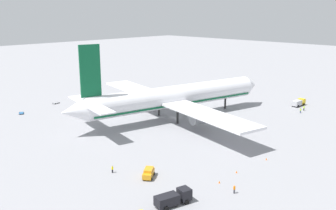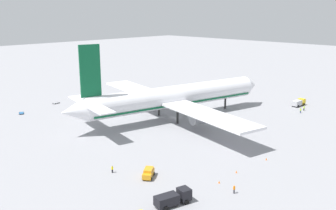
% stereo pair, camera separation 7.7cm
% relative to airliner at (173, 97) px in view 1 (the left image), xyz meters
% --- Properties ---
extents(ground_plane, '(600.00, 600.00, 0.00)m').
position_rel_airliner_xyz_m(ground_plane, '(1.25, -0.23, -7.09)').
color(ground_plane, gray).
extents(airliner, '(73.85, 75.12, 25.29)m').
position_rel_airliner_xyz_m(airliner, '(0.00, 0.00, 0.00)').
color(airliner, white).
rests_on(airliner, ground).
extents(service_truck_0, '(6.58, 2.74, 2.37)m').
position_rel_airliner_xyz_m(service_truck_0, '(44.52, -21.55, -5.75)').
color(service_truck_0, yellow).
rests_on(service_truck_0, ground).
extents(service_truck_1, '(7.26, 3.87, 2.62)m').
position_rel_airliner_xyz_m(service_truck_1, '(-40.04, -39.02, -5.70)').
color(service_truck_1, black).
rests_on(service_truck_1, ground).
extents(service_van, '(4.49, 3.95, 1.97)m').
position_rel_airliner_xyz_m(service_van, '(-35.45, -27.30, -6.06)').
color(service_van, orange).
rests_on(service_van, ground).
extents(baggage_cart_0, '(2.36, 3.24, 0.40)m').
position_rel_airliner_xyz_m(baggage_cart_0, '(-32.33, 40.57, -6.82)').
color(baggage_cart_0, '#26598C').
rests_on(baggage_cart_0, ground).
extents(baggage_cart_1, '(2.36, 3.52, 1.40)m').
position_rel_airliner_xyz_m(baggage_cart_1, '(41.46, 21.87, -6.32)').
color(baggage_cart_1, '#595B60').
rests_on(baggage_cart_1, ground).
extents(baggage_cart_2, '(3.09, 1.88, 0.40)m').
position_rel_airliner_xyz_m(baggage_cart_2, '(-16.70, 45.32, -6.82)').
color(baggage_cart_2, gray).
rests_on(baggage_cart_2, ground).
extents(ground_worker_0, '(0.54, 0.54, 1.78)m').
position_rel_airliner_xyz_m(ground_worker_0, '(35.67, -26.64, -6.18)').
color(ground_worker_0, navy).
rests_on(ground_worker_0, ground).
extents(ground_worker_1, '(0.46, 0.46, 1.73)m').
position_rel_airliner_xyz_m(ground_worker_1, '(39.66, -26.00, -6.21)').
color(ground_worker_1, black).
rests_on(ground_worker_1, ground).
extents(ground_worker_2, '(0.51, 0.51, 1.61)m').
position_rel_airliner_xyz_m(ground_worker_2, '(-39.43, -20.04, -6.28)').
color(ground_worker_2, black).
rests_on(ground_worker_2, ground).
extents(ground_worker_4, '(0.56, 0.56, 1.72)m').
position_rel_airliner_xyz_m(ground_worker_4, '(-28.66, -44.29, -6.22)').
color(ground_worker_4, '#3F3F47').
rests_on(ground_worker_4, ground).
extents(traffic_cone_0, '(0.36, 0.36, 0.55)m').
position_rel_airliner_xyz_m(traffic_cone_0, '(-9.59, -40.07, -6.81)').
color(traffic_cone_0, orange).
rests_on(traffic_cone_0, ground).
extents(traffic_cone_1, '(0.36, 0.36, 0.55)m').
position_rel_airliner_xyz_m(traffic_cone_1, '(-27.16, -39.59, -6.81)').
color(traffic_cone_1, orange).
rests_on(traffic_cone_1, ground).
extents(traffic_cone_2, '(0.36, 0.36, 0.55)m').
position_rel_airliner_xyz_m(traffic_cone_2, '(-20.56, -39.23, -6.81)').
color(traffic_cone_2, orange).
rests_on(traffic_cone_2, ground).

